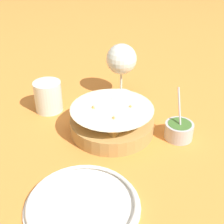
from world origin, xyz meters
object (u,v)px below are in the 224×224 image
object	(u,v)px
beer_mug	(48,97)
food_basket	(112,121)
side_plate	(82,204)
wine_glass	(121,61)
sauce_cup	(179,130)

from	to	relation	value
beer_mug	food_basket	bearing A→B (deg)	-128.58
food_basket	side_plate	world-z (taller)	food_basket
wine_glass	beer_mug	bearing A→B (deg)	106.74
wine_glass	beer_mug	distance (m)	0.24
sauce_cup	side_plate	bearing A→B (deg)	127.88
food_basket	sauce_cup	size ratio (longest dim) A/B	1.73
wine_glass	side_plate	world-z (taller)	wine_glass
food_basket	beer_mug	xyz separation A→B (m)	(0.14, 0.17, 0.01)
food_basket	side_plate	size ratio (longest dim) A/B	0.96
food_basket	wine_glass	distance (m)	0.23
side_plate	sauce_cup	bearing A→B (deg)	-52.12
wine_glass	side_plate	size ratio (longest dim) A/B	0.73
sauce_cup	beer_mug	size ratio (longest dim) A/B	1.10
food_basket	sauce_cup	distance (m)	0.17
food_basket	beer_mug	world-z (taller)	beer_mug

